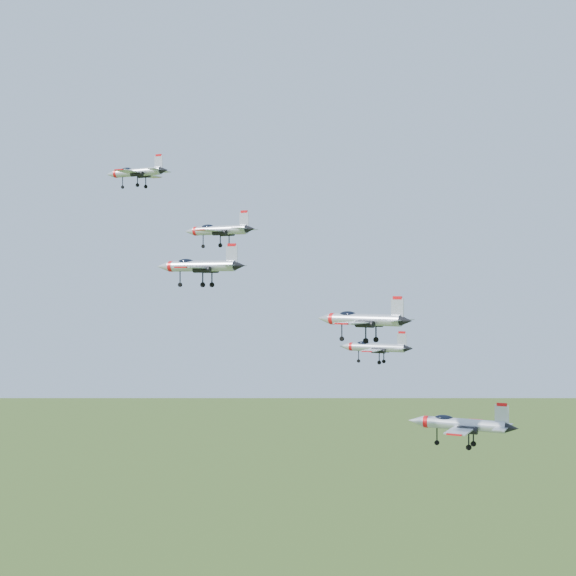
% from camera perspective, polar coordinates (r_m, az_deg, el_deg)
% --- Properties ---
extents(jet_lead, '(12.02, 9.90, 3.22)m').
position_cam_1_polar(jet_lead, '(130.63, -10.78, 8.09)').
color(jet_lead, '#B6BBC4').
extents(jet_left_high, '(11.89, 9.89, 3.18)m').
position_cam_1_polar(jet_left_high, '(111.86, -5.00, 4.13)').
color(jet_left_high, '#B6BBC4').
extents(jet_right_high, '(11.62, 9.53, 3.12)m').
position_cam_1_polar(jet_right_high, '(92.05, -6.35, 1.58)').
color(jet_right_high, '#B6BBC4').
extents(jet_left_low, '(10.99, 9.05, 2.94)m').
position_cam_1_polar(jet_left_low, '(113.54, 6.17, -4.20)').
color(jet_left_low, '#B6BBC4').
extents(jet_right_low, '(12.88, 10.86, 3.47)m').
position_cam_1_polar(jet_right_low, '(94.53, 5.28, -2.23)').
color(jet_right_low, '#B6BBC4').
extents(jet_trail, '(13.78, 11.35, 3.69)m').
position_cam_1_polar(jet_trail, '(102.58, 12.17, -9.43)').
color(jet_trail, '#B6BBC4').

